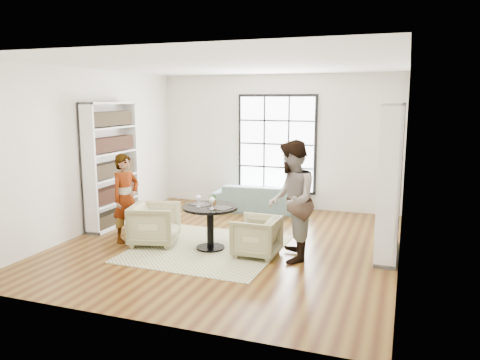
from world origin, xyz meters
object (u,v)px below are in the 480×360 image
at_px(sofa, 261,198).
at_px(flower_centerpiece, 214,200).
at_px(wine_glass_right, 212,200).
at_px(wine_glass_left, 198,198).
at_px(armchair_right, 256,236).
at_px(pedestal_table, 210,218).
at_px(person_left, 126,198).
at_px(armchair_left, 155,224).
at_px(person_right, 291,201).

height_order(sofa, flower_centerpiece, flower_centerpiece).
bearing_deg(wine_glass_right, wine_glass_left, 164.97).
xyz_separation_m(armchair_right, flower_centerpiece, (-0.78, 0.12, 0.51)).
bearing_deg(sofa, armchair_right, 100.71).
distance_m(armchair_right, flower_centerpiece, 0.94).
distance_m(pedestal_table, armchair_right, 0.84).
bearing_deg(armchair_right, wine_glass_right, -79.33).
xyz_separation_m(person_left, wine_glass_left, (1.38, -0.02, 0.10)).
distance_m(wine_glass_right, flower_centerpiece, 0.25).
distance_m(pedestal_table, wine_glass_left, 0.39).
distance_m(armchair_left, flower_centerpiece, 1.15).
bearing_deg(pedestal_table, armchair_left, -175.50).
bearing_deg(flower_centerpiece, wine_glass_left, -140.65).
xyz_separation_m(armchair_right, person_left, (-2.36, -0.03, 0.45)).
distance_m(pedestal_table, person_right, 1.42).
distance_m(pedestal_table, flower_centerpiece, 0.31).
bearing_deg(armchair_right, flower_centerpiece, -97.63).
height_order(person_right, wine_glass_left, person_right).
bearing_deg(pedestal_table, sofa, 90.04).
height_order(person_right, wine_glass_right, person_right).
distance_m(person_left, flower_centerpiece, 1.59).
relative_size(sofa, person_right, 1.11).
xyz_separation_m(pedestal_table, person_right, (1.36, -0.05, 0.40)).
height_order(pedestal_table, person_left, person_left).
xyz_separation_m(sofa, wine_glass_right, (0.11, -3.01, 0.57)).
height_order(sofa, person_left, person_left).
xyz_separation_m(pedestal_table, armchair_right, (0.81, -0.05, -0.21)).
height_order(armchair_left, person_right, person_right).
height_order(pedestal_table, flower_centerpiece, flower_centerpiece).
xyz_separation_m(pedestal_table, flower_centerpiece, (0.04, 0.07, 0.30)).
bearing_deg(flower_centerpiece, person_left, -174.67).
xyz_separation_m(armchair_left, flower_centerpiece, (1.04, 0.15, 0.47)).
relative_size(sofa, armchair_left, 2.65).
height_order(sofa, wine_glass_right, wine_glass_right).
relative_size(pedestal_table, wine_glass_left, 4.67).
relative_size(sofa, person_left, 1.34).
bearing_deg(person_right, wine_glass_left, -101.75).
distance_m(sofa, flower_centerpiece, 2.82).
relative_size(pedestal_table, flower_centerpiece, 4.75).
distance_m(armchair_right, person_right, 0.82).
bearing_deg(armchair_left, flower_centerpiece, -96.76).
relative_size(armchair_right, wine_glass_left, 3.55).
xyz_separation_m(armchair_left, wine_glass_left, (0.83, -0.02, 0.52)).
bearing_deg(person_left, wine_glass_right, -77.18).
distance_m(person_left, person_right, 2.92).
bearing_deg(person_left, person_right, -73.52).
xyz_separation_m(pedestal_table, wine_glass_left, (-0.17, -0.10, 0.34)).
bearing_deg(flower_centerpiece, pedestal_table, -118.39).
height_order(sofa, person_right, person_right).
distance_m(person_right, flower_centerpiece, 1.34).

